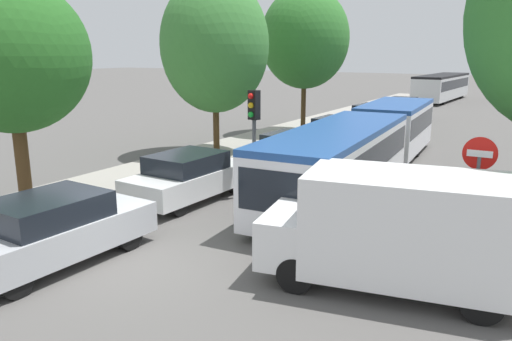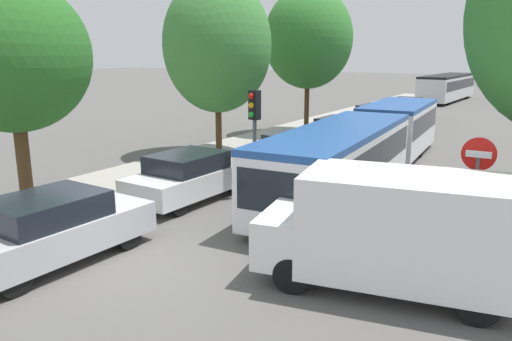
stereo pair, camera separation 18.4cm
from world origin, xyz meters
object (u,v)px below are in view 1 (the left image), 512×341
at_px(queued_car_silver, 52,229).
at_px(no_entry_sign, 477,181).
at_px(tree_left_near, 11,56).
at_px(tree_left_mid, 213,48).
at_px(tree_left_far, 303,41).
at_px(articulated_bus, 367,142).
at_px(queued_car_black, 373,117).
at_px(queued_car_white, 189,176).
at_px(queued_car_navy, 335,131).
at_px(white_van, 402,229).
at_px(traffic_light, 254,120).
at_px(city_bus_rear, 442,86).
at_px(queued_car_green, 289,149).
at_px(queued_car_graphite, 401,108).

bearing_deg(queued_car_silver, no_entry_sign, -57.03).
distance_m(tree_left_near, tree_left_mid, 9.91).
bearing_deg(tree_left_far, queued_car_silver, -80.81).
height_order(articulated_bus, queued_car_black, articulated_bus).
distance_m(queued_car_silver, queued_car_white, 5.33).
xyz_separation_m(queued_car_navy, tree_left_mid, (-3.77, -4.98, 3.97)).
bearing_deg(white_van, articulated_bus, -77.76).
height_order(articulated_bus, tree_left_near, tree_left_near).
bearing_deg(traffic_light, tree_left_mid, -123.78).
xyz_separation_m(city_bus_rear, tree_left_near, (-2.98, -41.41, 3.02)).
distance_m(queued_car_white, tree_left_far, 14.30).
bearing_deg(queued_car_silver, articulated_bus, -15.10).
height_order(queued_car_black, no_entry_sign, no_entry_sign).
distance_m(queued_car_green, no_entry_sign, 10.32).
xyz_separation_m(queued_car_white, tree_left_near, (-2.77, -3.71, 3.67)).
relative_size(queued_car_graphite, tree_left_near, 0.66).
relative_size(articulated_bus, no_entry_sign, 5.60).
bearing_deg(queued_car_navy, queued_car_black, 1.86).
distance_m(articulated_bus, tree_left_far, 10.82).
bearing_deg(white_van, queued_car_black, -81.30).
distance_m(queued_car_silver, tree_left_near, 5.12).
bearing_deg(city_bus_rear, queued_car_navy, -177.07).
relative_size(queued_car_green, tree_left_mid, 0.51).
bearing_deg(queued_car_graphite, tree_left_near, 175.39).
distance_m(queued_car_silver, white_van, 7.35).
bearing_deg(queued_car_graphite, no_entry_sign, -159.37).
bearing_deg(queued_car_green, traffic_light, -164.17).
distance_m(queued_car_graphite, no_entry_sign, 24.91).
xyz_separation_m(queued_car_navy, queued_car_black, (0.04, 5.78, 0.06)).
bearing_deg(no_entry_sign, articulated_bus, -144.02).
height_order(queued_car_green, tree_left_mid, tree_left_mid).
bearing_deg(queued_car_white, tree_left_far, 13.14).
xyz_separation_m(queued_car_graphite, tree_left_near, (-3.20, -26.68, 3.69)).
distance_m(queued_car_graphite, traffic_light, 21.79).
height_order(city_bus_rear, tree_left_mid, tree_left_mid).
relative_size(city_bus_rear, queued_car_silver, 2.54).
height_order(queued_car_silver, no_entry_sign, no_entry_sign).
bearing_deg(queued_car_navy, articulated_bus, -146.06).
bearing_deg(no_entry_sign, queued_car_navy, -146.01).
bearing_deg(queued_car_black, tree_left_mid, 162.75).
bearing_deg(queued_car_silver, queued_car_graphite, 2.25).
xyz_separation_m(queued_car_black, no_entry_sign, (7.91, -17.57, 1.10)).
height_order(queued_car_graphite, no_entry_sign, no_entry_sign).
xyz_separation_m(queued_car_white, no_entry_sign, (8.29, -0.64, 1.11)).
distance_m(queued_car_green, tree_left_near, 10.87).
bearing_deg(queued_car_black, articulated_bus, -160.97).
xyz_separation_m(queued_car_green, tree_left_near, (-3.22, -9.68, 3.74)).
distance_m(articulated_bus, queued_car_white, 6.73).
xyz_separation_m(queued_car_silver, queued_car_graphite, (-0.01, 28.28, -0.04)).
height_order(no_entry_sign, tree_left_mid, tree_left_mid).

